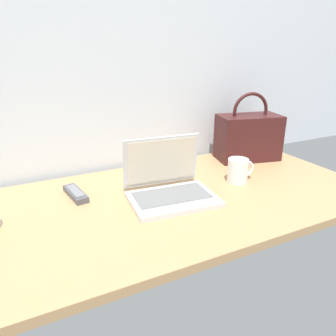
{
  "coord_description": "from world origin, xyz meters",
  "views": [
    {
      "loc": [
        -0.48,
        -0.97,
        0.56
      ],
      "look_at": [
        0.0,
        0.0,
        0.15
      ],
      "focal_mm": 34.26,
      "sensor_mm": 36.0,
      "label": 1
    }
  ],
  "objects_px": {
    "coffee_mug": "(238,170)",
    "handbag": "(248,136)",
    "remote_control_near": "(76,194)",
    "laptop": "(169,185)"
  },
  "relations": [
    {
      "from": "coffee_mug",
      "to": "handbag",
      "type": "relative_size",
      "value": 0.37
    },
    {
      "from": "remote_control_near",
      "to": "handbag",
      "type": "distance_m",
      "value": 0.87
    },
    {
      "from": "laptop",
      "to": "coffee_mug",
      "type": "bearing_deg",
      "value": 0.28
    },
    {
      "from": "laptop",
      "to": "remote_control_near",
      "type": "height_order",
      "value": "laptop"
    },
    {
      "from": "remote_control_near",
      "to": "handbag",
      "type": "bearing_deg",
      "value": 4.14
    },
    {
      "from": "laptop",
      "to": "coffee_mug",
      "type": "distance_m",
      "value": 0.32
    },
    {
      "from": "handbag",
      "to": "remote_control_near",
      "type": "bearing_deg",
      "value": -175.86
    },
    {
      "from": "laptop",
      "to": "handbag",
      "type": "height_order",
      "value": "handbag"
    },
    {
      "from": "coffee_mug",
      "to": "handbag",
      "type": "distance_m",
      "value": 0.32
    },
    {
      "from": "laptop",
      "to": "handbag",
      "type": "bearing_deg",
      "value": 21.89
    }
  ]
}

